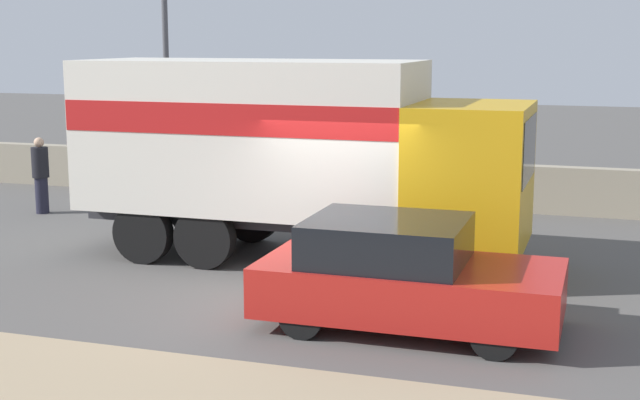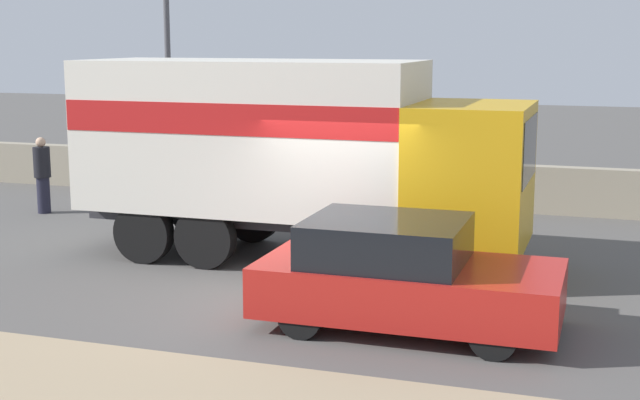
{
  "view_description": "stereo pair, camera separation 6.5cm",
  "coord_description": "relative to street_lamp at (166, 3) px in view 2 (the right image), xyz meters",
  "views": [
    {
      "loc": [
        3.87,
        -11.88,
        3.75
      ],
      "look_at": [
        -0.2,
        0.64,
        1.35
      ],
      "focal_mm": 50.0,
      "sensor_mm": 36.0,
      "label": 1
    },
    {
      "loc": [
        3.93,
        -11.86,
        3.75
      ],
      "look_at": [
        -0.2,
        0.64,
        1.35
      ],
      "focal_mm": 50.0,
      "sensor_mm": 36.0,
      "label": 2
    }
  ],
  "objects": [
    {
      "name": "pedestrian",
      "position": [
        -1.65,
        -2.74,
        -3.68
      ],
      "size": [
        0.36,
        0.36,
        1.65
      ],
      "color": "#1E1E2D",
      "rests_on": "ground_plane"
    },
    {
      "name": "ground_plane",
      "position": [
        6.06,
        -7.02,
        -4.53
      ],
      "size": [
        80.0,
        80.0,
        0.0
      ],
      "primitive_type": "plane",
      "color": "#514F4C"
    },
    {
      "name": "stone_wall_backdrop",
      "position": [
        6.06,
        0.62,
        -4.02
      ],
      "size": [
        60.0,
        0.35,
        1.03
      ],
      "color": "gray",
      "rests_on": "ground_plane"
    },
    {
      "name": "box_truck",
      "position": [
        4.86,
        -4.88,
        -2.56
      ],
      "size": [
        7.51,
        2.47,
        3.38
      ],
      "color": "gold",
      "rests_on": "ground_plane"
    },
    {
      "name": "street_lamp",
      "position": [
        0.0,
        0.0,
        0.0
      ],
      "size": [
        0.56,
        0.28,
        7.94
      ],
      "color": "#4C4C51",
      "rests_on": "ground_plane"
    },
    {
      "name": "car_hatchback",
      "position": [
        7.5,
        -7.9,
        -3.83
      ],
      "size": [
        3.89,
        1.88,
        1.44
      ],
      "color": "#B21E19",
      "rests_on": "ground_plane"
    }
  ]
}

